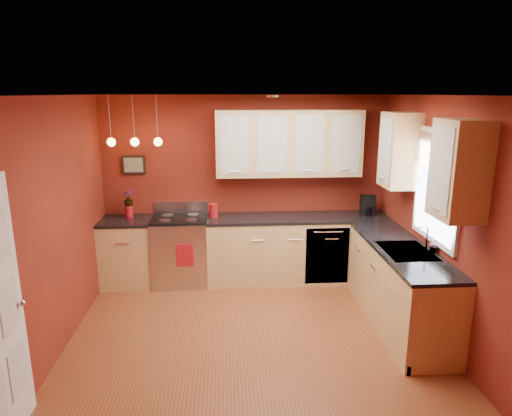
{
  "coord_description": "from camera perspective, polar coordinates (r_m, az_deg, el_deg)",
  "views": [
    {
      "loc": [
        -0.27,
        -4.32,
        2.62
      ],
      "look_at": [
        0.09,
        1.0,
        1.27
      ],
      "focal_mm": 32.0,
      "sensor_mm": 36.0,
      "label": 1
    }
  ],
  "objects": [
    {
      "name": "floor",
      "position": [
        5.06,
        -0.22,
        -17.03
      ],
      "size": [
        4.2,
        4.2,
        0.0
      ],
      "primitive_type": "plane",
      "color": "brown",
      "rests_on": "ground"
    },
    {
      "name": "ceiling",
      "position": [
        4.32,
        -0.26,
        13.91
      ],
      "size": [
        4.0,
        4.2,
        0.02
      ],
      "primitive_type": "cube",
      "color": "white",
      "rests_on": "wall_back"
    },
    {
      "name": "wall_back",
      "position": [
        6.56,
        -1.4,
        2.56
      ],
      "size": [
        4.0,
        0.02,
        2.6
      ],
      "primitive_type": "cube",
      "color": "maroon",
      "rests_on": "floor"
    },
    {
      "name": "wall_front",
      "position": [
        2.59,
        2.81,
        -16.46
      ],
      "size": [
        4.0,
        0.02,
        2.6
      ],
      "primitive_type": "cube",
      "color": "maroon",
      "rests_on": "floor"
    },
    {
      "name": "wall_left",
      "position": [
        4.83,
        -24.67,
        -3.01
      ],
      "size": [
        0.02,
        4.2,
        2.6
      ],
      "primitive_type": "cube",
      "color": "maroon",
      "rests_on": "floor"
    },
    {
      "name": "wall_right",
      "position": [
        5.05,
        23.05,
        -2.13
      ],
      "size": [
        0.02,
        4.2,
        2.6
      ],
      "primitive_type": "cube",
      "color": "maroon",
      "rests_on": "floor"
    },
    {
      "name": "base_cabinets_back_left",
      "position": [
        6.63,
        -15.69,
        -5.46
      ],
      "size": [
        0.7,
        0.6,
        0.9
      ],
      "primitive_type": "cube",
      "color": "#DFB377",
      "rests_on": "floor"
    },
    {
      "name": "base_cabinets_back_right",
      "position": [
        6.57,
        5.16,
        -5.17
      ],
      "size": [
        2.54,
        0.6,
        0.9
      ],
      "primitive_type": "cube",
      "color": "#DFB377",
      "rests_on": "floor"
    },
    {
      "name": "base_cabinets_right",
      "position": [
        5.6,
        17.35,
        -9.32
      ],
      "size": [
        0.6,
        2.1,
        0.9
      ],
      "primitive_type": "cube",
      "color": "#DFB377",
      "rests_on": "floor"
    },
    {
      "name": "counter_back_left",
      "position": [
        6.5,
        -15.96,
        -1.55
      ],
      "size": [
        0.7,
        0.62,
        0.04
      ],
      "primitive_type": "cube",
      "color": "black",
      "rests_on": "base_cabinets_back_left"
    },
    {
      "name": "counter_back_right",
      "position": [
        6.43,
        5.26,
        -1.22
      ],
      "size": [
        2.54,
        0.62,
        0.04
      ],
      "primitive_type": "cube",
      "color": "black",
      "rests_on": "base_cabinets_back_right"
    },
    {
      "name": "counter_right",
      "position": [
        5.43,
        17.72,
        -4.76
      ],
      "size": [
        0.62,
        2.1,
        0.04
      ],
      "primitive_type": "cube",
      "color": "black",
      "rests_on": "base_cabinets_right"
    },
    {
      "name": "gas_range",
      "position": [
        6.51,
        -9.38,
        -5.19
      ],
      "size": [
        0.76,
        0.64,
        1.11
      ],
      "color": "silver",
      "rests_on": "floor"
    },
    {
      "name": "dishwasher_front",
      "position": [
        6.37,
        8.88,
        -5.92
      ],
      "size": [
        0.6,
        0.02,
        0.8
      ],
      "primitive_type": "cube",
      "color": "silver",
      "rests_on": "base_cabinets_back_right"
    },
    {
      "name": "sink",
      "position": [
        5.3,
        18.32,
        -5.33
      ],
      "size": [
        0.5,
        0.7,
        0.33
      ],
      "color": "gray",
      "rests_on": "counter_right"
    },
    {
      "name": "window",
      "position": [
        5.22,
        21.75,
        2.87
      ],
      "size": [
        0.06,
        1.02,
        1.22
      ],
      "color": "white",
      "rests_on": "wall_right"
    },
    {
      "name": "upper_cabinets_back",
      "position": [
        6.34,
        4.12,
        8.08
      ],
      "size": [
        2.0,
        0.35,
        0.9
      ],
      "primitive_type": "cube",
      "color": "#DFB377",
      "rests_on": "wall_back"
    },
    {
      "name": "upper_cabinets_right",
      "position": [
        5.14,
        20.39,
        5.8
      ],
      "size": [
        0.35,
        1.95,
        0.9
      ],
      "primitive_type": "cube",
      "color": "#DFB377",
      "rests_on": "wall_right"
    },
    {
      "name": "wall_picture",
      "position": [
        6.59,
        -15.05,
        5.24
      ],
      "size": [
        0.32,
        0.03,
        0.26
      ],
      "primitive_type": "cube",
      "color": "black",
      "rests_on": "wall_back"
    },
    {
      "name": "pendant_lights",
      "position": [
        6.21,
        -14.92,
        8.06
      ],
      "size": [
        0.71,
        0.11,
        0.66
      ],
      "color": "gray",
      "rests_on": "ceiling"
    },
    {
      "name": "red_canister",
      "position": [
        6.36,
        -5.34,
        -0.3
      ],
      "size": [
        0.13,
        0.13,
        0.19
      ],
      "color": "#AA121A",
      "rests_on": "counter_back_right"
    },
    {
      "name": "red_vase",
      "position": [
        6.55,
        -15.57,
        -0.44
      ],
      "size": [
        0.11,
        0.11,
        0.17
      ],
      "primitive_type": "cylinder",
      "color": "#AA121A",
      "rests_on": "counter_back_left"
    },
    {
      "name": "flowers",
      "position": [
        6.51,
        -15.68,
        1.13
      ],
      "size": [
        0.14,
        0.14,
        0.24
      ],
      "primitive_type": "imported",
      "rotation": [
        0.0,
        0.0,
        -0.06
      ],
      "color": "#AA121A",
      "rests_on": "red_vase"
    },
    {
      "name": "coffee_maker",
      "position": [
        6.63,
        13.79,
        0.25
      ],
      "size": [
        0.21,
        0.2,
        0.28
      ],
      "rotation": [
        0.0,
        0.0,
        -0.07
      ],
      "color": "black",
      "rests_on": "counter_back_right"
    },
    {
      "name": "soap_pump",
      "position": [
        5.28,
        21.3,
        -4.44
      ],
      "size": [
        0.1,
        0.1,
        0.16
      ],
      "primitive_type": "imported",
      "rotation": [
        0.0,
        0.0,
        -0.42
      ],
      "color": "white",
      "rests_on": "counter_right"
    },
    {
      "name": "dish_towel",
      "position": [
        6.18,
        -8.91,
        -5.86
      ],
      "size": [
        0.23,
        0.02,
        0.31
      ],
      "primitive_type": "cube",
      "color": "#AA121A",
      "rests_on": "gas_range"
    }
  ]
}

